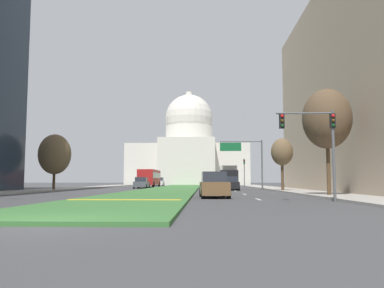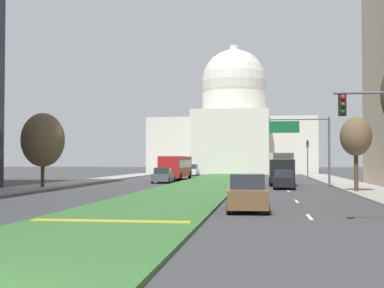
% 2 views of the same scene
% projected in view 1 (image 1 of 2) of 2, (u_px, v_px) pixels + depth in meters
% --- Properties ---
extents(ground_plane, '(260.00, 260.00, 0.00)m').
position_uv_depth(ground_plane, '(176.00, 188.00, 59.74)').
color(ground_plane, '#3D3D3F').
extents(grass_median, '(6.93, 89.18, 0.14)m').
position_uv_depth(grass_median, '(173.00, 188.00, 54.81)').
color(grass_median, '#386B33').
rests_on(grass_median, ground_plane).
extents(median_curb_nose, '(6.24, 0.50, 0.04)m').
position_uv_depth(median_curb_nose, '(125.00, 200.00, 21.64)').
color(median_curb_nose, gold).
rests_on(median_curb_nose, grass_median).
extents(lane_dashes_right, '(0.16, 48.72, 0.01)m').
position_uv_depth(lane_dashes_right, '(232.00, 190.00, 49.71)').
color(lane_dashes_right, silver).
rests_on(lane_dashes_right, ground_plane).
extents(sidewalk_left, '(4.00, 89.18, 0.15)m').
position_uv_depth(sidewalk_left, '(59.00, 189.00, 50.34)').
color(sidewalk_left, '#9E9991').
rests_on(sidewalk_left, ground_plane).
extents(sidewalk_right, '(4.00, 89.18, 0.15)m').
position_uv_depth(sidewalk_right, '(283.00, 189.00, 49.42)').
color(sidewalk_right, '#9E9991').
rests_on(sidewalk_right, ground_plane).
extents(capitol_building, '(31.06, 29.80, 25.98)m').
position_uv_depth(capitol_building, '(189.00, 154.00, 109.06)').
color(capitol_building, silver).
rests_on(capitol_building, ground_plane).
extents(traffic_light_near_right, '(3.34, 0.35, 5.20)m').
position_uv_depth(traffic_light_near_right, '(318.00, 135.00, 22.45)').
color(traffic_light_near_right, '#515456').
rests_on(traffic_light_near_right, ground_plane).
extents(traffic_light_far_right, '(0.28, 0.35, 5.20)m').
position_uv_depth(traffic_light_far_right, '(244.00, 169.00, 72.96)').
color(traffic_light_far_right, '#515456').
rests_on(traffic_light_far_right, ground_plane).
extents(overhead_guide_sign, '(5.60, 0.20, 6.50)m').
position_uv_depth(overhead_guide_sign, '(246.00, 154.00, 51.85)').
color(overhead_guide_sign, '#515456').
rests_on(overhead_guide_sign, ground_plane).
extents(street_tree_right_near, '(3.61, 3.61, 8.08)m').
position_uv_depth(street_tree_right_near, '(327.00, 119.00, 29.56)').
color(street_tree_right_near, '#4C3823').
rests_on(street_tree_right_near, ground_plane).
extents(street_tree_left_mid, '(3.77, 3.77, 6.62)m').
position_uv_depth(street_tree_left_mid, '(55.00, 154.00, 46.44)').
color(street_tree_left_mid, '#4C3823').
rests_on(street_tree_left_mid, ground_plane).
extents(street_tree_right_mid, '(2.37, 2.37, 5.78)m').
position_uv_depth(street_tree_right_mid, '(282.00, 152.00, 42.96)').
color(street_tree_right_mid, '#4C3823').
rests_on(street_tree_right_mid, ground_plane).
extents(sedan_lead_stopped, '(2.13, 4.76, 1.82)m').
position_uv_depth(sedan_lead_stopped, '(214.00, 186.00, 27.92)').
color(sedan_lead_stopped, brown).
rests_on(sedan_lead_stopped, ground_plane).
extents(sedan_midblock, '(1.89, 4.57, 1.68)m').
position_uv_depth(sedan_midblock, '(231.00, 184.00, 48.07)').
color(sedan_midblock, black).
rests_on(sedan_midblock, ground_plane).
extents(sedan_distant, '(2.01, 4.69, 1.67)m').
position_uv_depth(sedan_distant, '(142.00, 183.00, 58.59)').
color(sedan_distant, '#4C5156').
rests_on(sedan_distant, ground_plane).
extents(sedan_far_horizon, '(2.00, 4.45, 1.77)m').
position_uv_depth(sedan_far_horizon, '(226.00, 182.00, 69.87)').
color(sedan_far_horizon, '#BCBCC1').
rests_on(sedan_far_horizon, ground_plane).
extents(sedan_very_far, '(1.84, 4.22, 1.82)m').
position_uv_depth(sedan_very_far, '(160.00, 182.00, 85.56)').
color(sedan_very_far, silver).
rests_on(sedan_very_far, ground_plane).
extents(box_truck_delivery, '(2.40, 6.40, 3.20)m').
position_uv_depth(box_truck_delivery, '(228.00, 177.00, 54.50)').
color(box_truck_delivery, black).
rests_on(box_truck_delivery, ground_plane).
extents(city_bus, '(2.62, 11.00, 2.95)m').
position_uv_depth(city_bus, '(150.00, 177.00, 67.32)').
color(city_bus, '#B21E1E').
rests_on(city_bus, ground_plane).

